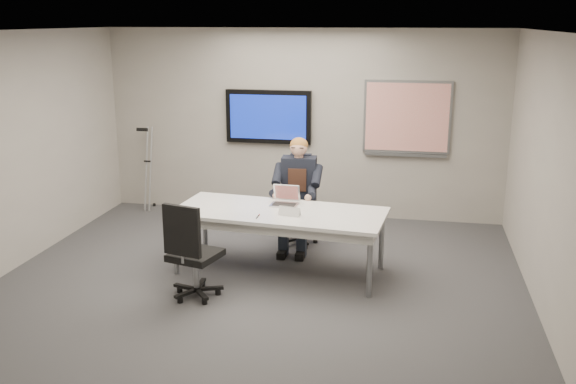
% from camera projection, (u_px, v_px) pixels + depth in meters
% --- Properties ---
extents(floor, '(6.00, 6.00, 0.02)m').
position_uv_depth(floor, '(254.00, 290.00, 7.13)').
color(floor, '#363639').
rests_on(floor, ground).
extents(ceiling, '(6.00, 6.00, 0.02)m').
position_uv_depth(ceiling, '(250.00, 31.00, 6.40)').
color(ceiling, silver).
rests_on(ceiling, wall_back).
extents(wall_back, '(6.00, 0.02, 2.80)m').
position_uv_depth(wall_back, '(302.00, 124.00, 9.61)').
color(wall_back, '#A7A297').
rests_on(wall_back, ground).
extents(wall_front, '(6.00, 0.02, 2.80)m').
position_uv_depth(wall_front, '(131.00, 276.00, 3.93)').
color(wall_front, '#A7A297').
rests_on(wall_front, ground).
extents(wall_right, '(0.02, 6.00, 2.80)m').
position_uv_depth(wall_right, '(552.00, 182.00, 6.20)').
color(wall_right, '#A7A297').
rests_on(wall_right, ground).
extents(conference_table, '(2.54, 1.25, 0.76)m').
position_uv_depth(conference_table, '(279.00, 218.00, 7.51)').
color(conference_table, silver).
rests_on(conference_table, ground).
extents(tv_display, '(1.30, 0.09, 0.80)m').
position_uv_depth(tv_display, '(268.00, 117.00, 9.62)').
color(tv_display, black).
rests_on(tv_display, wall_back).
extents(whiteboard, '(1.25, 0.08, 1.10)m').
position_uv_depth(whiteboard, '(407.00, 119.00, 9.25)').
color(whiteboard, gray).
rests_on(whiteboard, wall_back).
extents(office_chair_far, '(0.61, 0.61, 1.05)m').
position_uv_depth(office_chair_far, '(299.00, 219.00, 8.60)').
color(office_chair_far, black).
rests_on(office_chair_far, ground).
extents(office_chair_near, '(0.63, 0.63, 1.09)m').
position_uv_depth(office_chair_near, '(193.00, 268.00, 6.86)').
color(office_chair_near, black).
rests_on(office_chair_near, ground).
extents(seated_person, '(0.47, 0.80, 1.45)m').
position_uv_depth(seated_person, '(296.00, 206.00, 8.28)').
color(seated_person, '#1E2532').
rests_on(seated_person, office_chair_far).
extents(crutch, '(0.32, 0.69, 1.41)m').
position_uv_depth(crutch, '(148.00, 167.00, 10.03)').
color(crutch, '#B1B4B9').
rests_on(crutch, ground).
extents(laptop, '(0.33, 0.31, 0.23)m').
position_uv_depth(laptop, '(285.00, 200.00, 7.72)').
color(laptop, silver).
rests_on(laptop, conference_table).
extents(name_tent, '(0.26, 0.12, 0.10)m').
position_uv_depth(name_tent, '(290.00, 211.00, 7.29)').
color(name_tent, silver).
rests_on(name_tent, conference_table).
extents(pen, '(0.01, 0.15, 0.01)m').
position_uv_depth(pen, '(258.00, 216.00, 7.25)').
color(pen, black).
rests_on(pen, conference_table).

